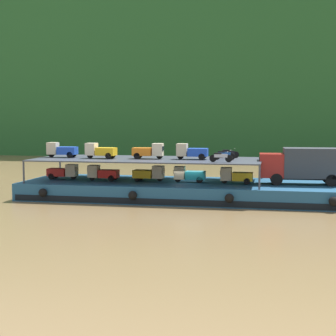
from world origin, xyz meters
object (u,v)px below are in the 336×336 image
(mini_truck_lower_stern, at_px, (63,172))
(mini_truck_upper_bow, at_px, (192,152))
(mini_truck_lower_bow, at_px, (236,176))
(mini_truck_lower_fore, at_px, (189,174))
(mini_truck_upper_fore, at_px, (149,151))
(mini_truck_lower_aft, at_px, (103,173))
(covered_lorry, at_px, (303,165))
(mini_truck_lower_mid, at_px, (149,173))
(motorcycle_upper_port, at_px, (221,157))
(cargo_barge, at_px, (189,190))
(motorcycle_upper_centre, at_px, (224,155))
(motorcycle_upper_stbd, at_px, (228,153))
(mini_truck_upper_mid, at_px, (100,151))
(mini_truck_upper_stern, at_px, (62,150))

(mini_truck_lower_stern, height_order, mini_truck_upper_bow, mini_truck_upper_bow)
(mini_truck_lower_stern, relative_size, mini_truck_lower_bow, 1.00)
(mini_truck_lower_fore, distance_m, mini_truck_upper_fore, 4.19)
(mini_truck_lower_aft, bearing_deg, covered_lorry, 2.09)
(covered_lorry, bearing_deg, mini_truck_lower_fore, -177.87)
(covered_lorry, bearing_deg, mini_truck_upper_fore, -179.11)
(mini_truck_lower_mid, distance_m, motorcycle_upper_port, 7.23)
(covered_lorry, xyz_separation_m, mini_truck_upper_fore, (-13.35, -0.21, 1.00))
(cargo_barge, xyz_separation_m, mini_truck_upper_fore, (-3.66, -0.06, 3.44))
(mini_truck_lower_bow, xyz_separation_m, mini_truck_upper_bow, (-3.93, 0.46, 2.00))
(mini_truck_lower_stern, distance_m, mini_truck_lower_fore, 11.81)
(mini_truck_lower_aft, distance_m, motorcycle_upper_centre, 11.01)
(mini_truck_lower_mid, relative_size, mini_truck_lower_fore, 1.00)
(mini_truck_lower_stern, relative_size, motorcycle_upper_centre, 1.45)
(mini_truck_lower_aft, xyz_separation_m, motorcycle_upper_stbd, (11.02, 2.91, 1.74))
(mini_truck_lower_bow, bearing_deg, mini_truck_lower_fore, 176.78)
(mini_truck_lower_mid, distance_m, mini_truck_upper_mid, 4.86)
(cargo_barge, height_order, mini_truck_lower_aft, mini_truck_lower_aft)
(mini_truck_upper_bow, height_order, motorcycle_upper_port, mini_truck_upper_bow)
(mini_truck_lower_bow, xyz_separation_m, mini_truck_upper_fore, (-7.78, 0.38, 2.00))
(mini_truck_lower_stern, height_order, mini_truck_lower_bow, same)
(cargo_barge, xyz_separation_m, motorcycle_upper_centre, (3.04, 0.03, 3.18))
(mini_truck_lower_aft, distance_m, motorcycle_upper_port, 11.10)
(covered_lorry, height_order, mini_truck_upper_stern, mini_truck_upper_stern)
(mini_truck_lower_mid, bearing_deg, cargo_barge, 0.04)
(mini_truck_lower_mid, bearing_deg, mini_truck_lower_aft, -173.38)
(mini_truck_upper_bow, bearing_deg, cargo_barge, -173.71)
(mini_truck_lower_stern, relative_size, mini_truck_upper_fore, 0.99)
(covered_lorry, distance_m, motorcycle_upper_stbd, 6.92)
(mini_truck_lower_fore, bearing_deg, motorcycle_upper_port, -35.99)
(mini_truck_lower_aft, bearing_deg, motorcycle_upper_stbd, 14.78)
(covered_lorry, xyz_separation_m, mini_truck_upper_bow, (-9.51, -0.13, 1.00))
(mini_truck_lower_stern, height_order, mini_truck_upper_stern, mini_truck_upper_stern)
(mini_truck_lower_fore, bearing_deg, mini_truck_upper_fore, 177.62)
(mini_truck_upper_bow, relative_size, motorcycle_upper_port, 1.44)
(mini_truck_lower_mid, bearing_deg, mini_truck_lower_bow, -3.25)
(mini_truck_lower_stern, relative_size, mini_truck_lower_aft, 1.00)
(covered_lorry, height_order, mini_truck_upper_bow, mini_truck_upper_bow)
(mini_truck_lower_mid, height_order, motorcycle_upper_centre, motorcycle_upper_centre)
(covered_lorry, height_order, mini_truck_lower_stern, covered_lorry)
(mini_truck_lower_stern, distance_m, mini_truck_upper_bow, 12.14)
(mini_truck_lower_mid, relative_size, mini_truck_upper_bow, 1.02)
(motorcycle_upper_centre, distance_m, motorcycle_upper_stbd, 2.40)
(mini_truck_lower_bow, distance_m, motorcycle_upper_stbd, 3.47)
(covered_lorry, height_order, mini_truck_lower_bow, covered_lorry)
(mini_truck_upper_bow, distance_m, motorcycle_upper_port, 3.68)
(motorcycle_upper_port, bearing_deg, mini_truck_lower_mid, 160.32)
(covered_lorry, relative_size, mini_truck_upper_mid, 2.85)
(mini_truck_lower_aft, height_order, motorcycle_upper_port, motorcycle_upper_port)
(mini_truck_upper_bow, distance_m, motorcycle_upper_centre, 2.86)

